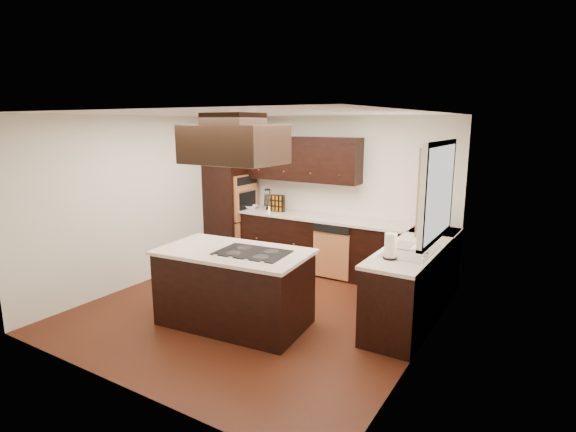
% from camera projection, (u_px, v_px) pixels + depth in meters
% --- Properties ---
extents(floor, '(4.20, 4.20, 0.02)m').
position_uv_depth(floor, '(258.00, 310.00, 5.89)').
color(floor, '#592613').
rests_on(floor, ground).
extents(ceiling, '(4.20, 4.20, 0.02)m').
position_uv_depth(ceiling, '(255.00, 113.00, 5.37)').
color(ceiling, silver).
rests_on(ceiling, ground).
extents(wall_back, '(4.20, 0.02, 2.50)m').
position_uv_depth(wall_back, '(330.00, 193.00, 7.40)').
color(wall_back, silver).
rests_on(wall_back, ground).
extents(wall_front, '(4.20, 0.02, 2.50)m').
position_uv_depth(wall_front, '(115.00, 258.00, 3.86)').
color(wall_front, silver).
rests_on(wall_front, ground).
extents(wall_left, '(0.02, 4.20, 2.50)m').
position_uv_depth(wall_left, '(141.00, 201.00, 6.70)').
color(wall_left, silver).
rests_on(wall_left, ground).
extents(wall_right, '(0.02, 4.20, 2.50)m').
position_uv_depth(wall_right, '(426.00, 238.00, 4.56)').
color(wall_right, silver).
rests_on(wall_right, ground).
extents(oven_column, '(0.65, 0.75, 2.12)m').
position_uv_depth(oven_column, '(230.00, 199.00, 8.00)').
color(oven_column, black).
rests_on(oven_column, floor).
extents(wall_oven_face, '(0.05, 0.62, 0.78)m').
position_uv_depth(wall_oven_face, '(246.00, 197.00, 7.81)').
color(wall_oven_face, '#D17D47').
rests_on(wall_oven_face, oven_column).
extents(base_cabinets_back, '(2.93, 0.60, 0.88)m').
position_uv_depth(base_cabinets_back, '(323.00, 245.00, 7.28)').
color(base_cabinets_back, black).
rests_on(base_cabinets_back, floor).
extents(base_cabinets_right, '(0.60, 2.40, 0.88)m').
position_uv_depth(base_cabinets_right, '(416.00, 281.00, 5.63)').
color(base_cabinets_right, black).
rests_on(base_cabinets_right, floor).
extents(countertop_back, '(2.93, 0.63, 0.04)m').
position_uv_depth(countertop_back, '(323.00, 218.00, 7.18)').
color(countertop_back, beige).
rests_on(countertop_back, base_cabinets_back).
extents(countertop_right, '(0.63, 2.40, 0.04)m').
position_uv_depth(countertop_right, '(417.00, 246.00, 5.55)').
color(countertop_right, beige).
rests_on(countertop_right, base_cabinets_right).
extents(upper_cabinets, '(2.00, 0.34, 0.72)m').
position_uv_depth(upper_cabinets, '(302.00, 159.00, 7.35)').
color(upper_cabinets, black).
rests_on(upper_cabinets, wall_back).
extents(dishwasher_front, '(0.60, 0.05, 0.72)m').
position_uv_depth(dishwasher_front, '(331.00, 255.00, 6.90)').
color(dishwasher_front, '#D17D47').
rests_on(dishwasher_front, floor).
extents(window_frame, '(0.06, 1.32, 1.12)m').
position_uv_depth(window_frame, '(438.00, 191.00, 4.96)').
color(window_frame, white).
rests_on(window_frame, wall_right).
extents(window_pane, '(0.00, 1.20, 1.00)m').
position_uv_depth(window_pane, '(440.00, 192.00, 4.94)').
color(window_pane, white).
rests_on(window_pane, wall_right).
extents(curtain_left, '(0.02, 0.34, 0.90)m').
position_uv_depth(curtain_left, '(422.00, 191.00, 4.63)').
color(curtain_left, beige).
rests_on(curtain_left, wall_right).
extents(curtain_right, '(0.02, 0.34, 0.90)m').
position_uv_depth(curtain_right, '(441.00, 182.00, 5.33)').
color(curtain_right, beige).
rests_on(curtain_right, wall_right).
extents(sink_rim, '(0.52, 0.84, 0.01)m').
position_uv_depth(sink_rim, '(410.00, 251.00, 5.24)').
color(sink_rim, silver).
rests_on(sink_rim, countertop_right).
extents(island, '(1.80, 1.10, 0.88)m').
position_uv_depth(island, '(234.00, 289.00, 5.38)').
color(island, black).
rests_on(island, floor).
extents(island_top, '(1.86, 1.16, 0.04)m').
position_uv_depth(island_top, '(233.00, 252.00, 5.29)').
color(island_top, beige).
rests_on(island_top, island).
extents(cooktop, '(0.86, 0.62, 0.01)m').
position_uv_depth(cooktop, '(252.00, 253.00, 5.18)').
color(cooktop, black).
rests_on(cooktop, island_top).
extents(range_hood, '(1.05, 0.72, 0.42)m').
position_uv_depth(range_hood, '(234.00, 144.00, 4.93)').
color(range_hood, black).
rests_on(range_hood, ceiling).
extents(hood_duct, '(0.55, 0.50, 0.13)m').
position_uv_depth(hood_duct, '(233.00, 119.00, 4.88)').
color(hood_duct, black).
rests_on(hood_duct, ceiling).
extents(blender_base, '(0.15, 0.15, 0.10)m').
position_uv_depth(blender_base, '(268.00, 208.00, 7.61)').
color(blender_base, silver).
rests_on(blender_base, countertop_back).
extents(blender_pitcher, '(0.13, 0.13, 0.26)m').
position_uv_depth(blender_pitcher, '(268.00, 198.00, 7.57)').
color(blender_pitcher, silver).
rests_on(blender_pitcher, blender_base).
extents(spice_rack, '(0.35, 0.16, 0.28)m').
position_uv_depth(spice_rack, '(275.00, 203.00, 7.59)').
color(spice_rack, black).
rests_on(spice_rack, countertop_back).
extents(mixing_bowl, '(0.31, 0.31, 0.06)m').
position_uv_depth(mixing_bowl, '(252.00, 207.00, 7.85)').
color(mixing_bowl, white).
rests_on(mixing_bowl, countertop_back).
extents(soap_bottle, '(0.08, 0.09, 0.17)m').
position_uv_depth(soap_bottle, '(426.00, 233.00, 5.79)').
color(soap_bottle, white).
rests_on(soap_bottle, countertop_right).
extents(paper_towel, '(0.15, 0.15, 0.29)m').
position_uv_depth(paper_towel, '(390.00, 246.00, 4.92)').
color(paper_towel, white).
rests_on(paper_towel, countertop_right).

